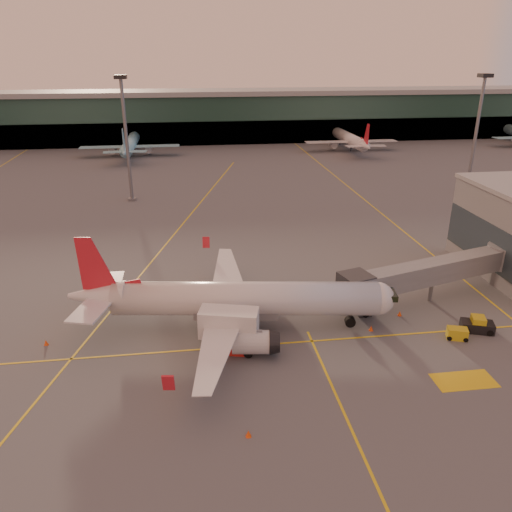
{
  "coord_description": "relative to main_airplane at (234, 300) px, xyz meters",
  "views": [
    {
      "loc": [
        -7.55,
        -41.25,
        29.59
      ],
      "look_at": [
        0.58,
        18.44,
        5.0
      ],
      "focal_mm": 35.0,
      "sensor_mm": 36.0,
      "label": 1
    }
  ],
  "objects": [
    {
      "name": "cone_fwd",
      "position": [
        15.44,
        -2.7,
        -3.34
      ],
      "size": [
        0.48,
        0.48,
        0.61
      ],
      "color": "#FF4D0D",
      "rests_on": "ground"
    },
    {
      "name": "cone_wing_right",
      "position": [
        -0.58,
        -17.76,
        -3.33
      ],
      "size": [
        0.49,
        0.49,
        0.63
      ],
      "color": "#FF4D0D",
      "rests_on": "ground"
    },
    {
      "name": "mast_west_near",
      "position": [
        -16.83,
        56.99,
        11.23
      ],
      "size": [
        2.4,
        2.4,
        25.6
      ],
      "color": "slate",
      "rests_on": "ground"
    },
    {
      "name": "cone_tail",
      "position": [
        -20.79,
        -0.83,
        -3.34
      ],
      "size": [
        0.48,
        0.48,
        0.61
      ],
      "color": "#FF4D0D",
      "rests_on": "ground"
    },
    {
      "name": "distant_aircraft_row",
      "position": [
        -17.83,
        108.99,
        -3.63
      ],
      "size": [
        290.0,
        34.0,
        13.0
      ],
      "color": "#7FC0D5",
      "rests_on": "ground"
    },
    {
      "name": "terminal",
      "position": [
        3.17,
        132.78,
        5.13
      ],
      "size": [
        400.0,
        20.0,
        17.6
      ],
      "color": "#19382D",
      "rests_on": "ground"
    },
    {
      "name": "gpu_cart",
      "position": [
        24.3,
        -5.67,
        -3.0
      ],
      "size": [
        2.51,
        1.94,
        1.29
      ],
      "rotation": [
        0.0,
        0.0,
        -0.32
      ],
      "color": "gold",
      "rests_on": "ground"
    },
    {
      "name": "main_airplane",
      "position": [
        0.0,
        0.0,
        0.0
      ],
      "size": [
        37.03,
        33.51,
        11.19
      ],
      "rotation": [
        0.0,
        0.0,
        -0.14
      ],
      "color": "silver",
      "rests_on": "ground"
    },
    {
      "name": "cone_wing_left",
      "position": [
        -0.31,
        17.07,
        -3.39
      ],
      "size": [
        0.4,
        0.4,
        0.52
      ],
      "color": "#FF4D0D",
      "rests_on": "ground"
    },
    {
      "name": "pushback_tug",
      "position": [
        27.41,
        -4.43,
        -2.9
      ],
      "size": [
        3.94,
        2.9,
        1.82
      ],
      "rotation": [
        0.0,
        0.0,
        -0.33
      ],
      "color": "black",
      "rests_on": "ground"
    },
    {
      "name": "ground",
      "position": [
        3.17,
        -9.01,
        -3.63
      ],
      "size": [
        600.0,
        600.0,
        0.0
      ],
      "primitive_type": "plane",
      "color": "#4C4F54",
      "rests_on": "ground"
    },
    {
      "name": "jet_bridge",
      "position": [
        26.85,
        3.99,
        0.24
      ],
      "size": [
        27.11,
        10.69,
        5.64
      ],
      "color": "slate",
      "rests_on": "ground"
    },
    {
      "name": "catering_truck",
      "position": [
        -0.95,
        -4.45,
        -0.93
      ],
      "size": [
        6.6,
        4.15,
        4.76
      ],
      "rotation": [
        0.0,
        0.0,
        -0.26
      ],
      "color": "red",
      "rests_on": "ground"
    },
    {
      "name": "cone_nose",
      "position": [
        20.11,
        0.24,
        -3.34
      ],
      "size": [
        0.48,
        0.48,
        0.6
      ],
      "color": "#FF4D0D",
      "rests_on": "ground"
    },
    {
      "name": "taxi_markings",
      "position": [
        -4.15,
        35.48,
        -3.63
      ],
      "size": [
        100.12,
        173.0,
        0.01
      ],
      "color": "yellow",
      "rests_on": "ground"
    },
    {
      "name": "mast_east_near",
      "position": [
        58.17,
        52.99,
        11.23
      ],
      "size": [
        2.4,
        2.4,
        25.6
      ],
      "color": "slate",
      "rests_on": "ground"
    }
  ]
}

